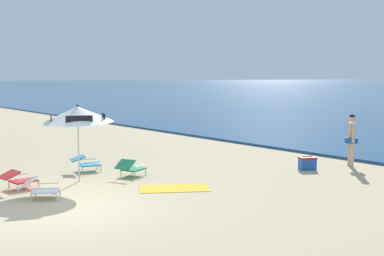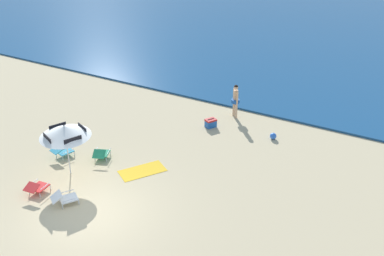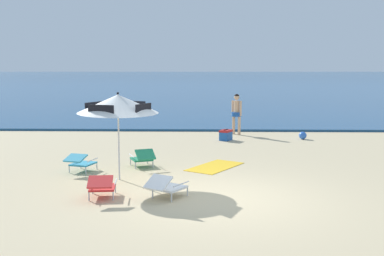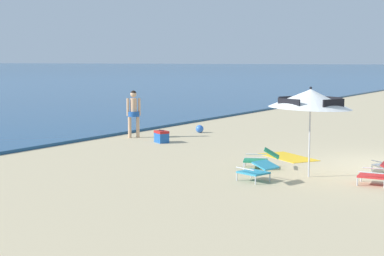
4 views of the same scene
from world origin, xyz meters
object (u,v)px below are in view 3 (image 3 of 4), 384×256
Objects in this scene: beach_umbrella_striped_main at (118,104)px; lounge_chair_beside_umbrella at (102,186)px; lounge_chair_under_umbrella at (166,186)px; lounge_chair_facing_sea at (143,158)px; lounge_chair_spare_folded at (81,162)px; beach_towel at (215,167)px; cooler_box at (226,135)px; person_standing_near_shore at (237,111)px; beach_ball at (303,135)px.

beach_umbrella_striped_main is 2.73× the size of lounge_chair_beside_umbrella.
lounge_chair_beside_umbrella is at bearing -179.05° from lounge_chair_under_umbrella.
beach_umbrella_striped_main is 2.49× the size of lounge_chair_facing_sea.
lounge_chair_facing_sea is 1.05× the size of lounge_chair_spare_folded.
lounge_chair_under_umbrella reaches higher than lounge_chair_spare_folded.
lounge_chair_facing_sea is (0.44, 3.07, -0.00)m from lounge_chair_beside_umbrella.
lounge_chair_facing_sea is 2.01m from beach_towel.
lounge_chair_spare_folded is 6.87m from cooler_box.
beach_towel is (1.99, 0.10, -0.27)m from lounge_chair_facing_sea.
lounge_chair_facing_sea is 1.68m from lounge_chair_spare_folded.
lounge_chair_beside_umbrella is at bearing -92.13° from beach_umbrella_striped_main.
beach_towel is (-1.04, -6.36, -0.97)m from person_standing_near_shore.
beach_towel is at bearing 11.99° from lounge_chair_spare_folded.
lounge_chair_under_umbrella is 1.11× the size of lounge_chair_beside_umbrella.
beach_umbrella_striped_main reaches higher than person_standing_near_shore.
lounge_chair_facing_sea is 1.70× the size of cooler_box.
lounge_chair_beside_umbrella is at bearing -98.23° from lounge_chair_facing_sea.
beach_umbrella_striped_main is at bearing 128.15° from lounge_chair_under_umbrella.
beach_ball is at bearing -26.57° from person_standing_near_shore.
lounge_chair_spare_folded is 8.48m from person_standing_near_shore.
beach_umbrella_striped_main is 2.28m from lounge_chair_beside_umbrella.
cooler_box is 0.33× the size of beach_towel.
lounge_chair_under_umbrella is 3.18m from lounge_chair_facing_sea.
lounge_chair_spare_folded is (-1.16, 0.77, -1.58)m from beach_umbrella_striped_main.
beach_umbrella_striped_main is 2.17m from lounge_chair_facing_sea.
lounge_chair_facing_sea is 7.17m from person_standing_near_shore.
beach_umbrella_striped_main is at bearing -131.56° from beach_ball.
cooler_box is at bearing 69.59° from lounge_chair_beside_umbrella.
beach_umbrella_striped_main is at bearing -113.40° from person_standing_near_shore.
person_standing_near_shore is at bearing 66.60° from beach_umbrella_striped_main.
beach_towel is at bearing 70.83° from lounge_chair_under_umbrella.
beach_umbrella_striped_main reaches higher than lounge_chair_beside_umbrella.
lounge_chair_under_umbrella is 1.06× the size of lounge_chair_spare_folded.
lounge_chair_beside_umbrella reaches higher than beach_ball.
lounge_chair_beside_umbrella is at bearing -125.68° from beach_ball.
lounge_chair_beside_umbrella is (-0.06, -1.65, -1.58)m from beach_umbrella_striped_main.
lounge_chair_facing_sea is 7.59m from beach_ball.
lounge_chair_beside_umbrella reaches higher than cooler_box.
beach_ball is 6.21m from beach_towel.
lounge_chair_facing_sea is 3.45× the size of beach_ball.
person_standing_near_shore is at bearing 80.70° from beach_towel.
person_standing_near_shore reaches higher than beach_ball.
lounge_chair_spare_folded is at bearing -140.24° from beach_ball.
lounge_chair_facing_sea is at bearing 106.32° from lounge_chair_under_umbrella.
lounge_chair_facing_sea is 5.50m from cooler_box.
beach_towel is at bearing 32.75° from beach_umbrella_striped_main.
beach_umbrella_striped_main is 1.51× the size of person_standing_near_shore.
lounge_chair_beside_umbrella is 3.10m from lounge_chair_facing_sea.
lounge_chair_facing_sea reaches higher than cooler_box.
lounge_chair_facing_sea reaches higher than lounge_chair_beside_umbrella.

